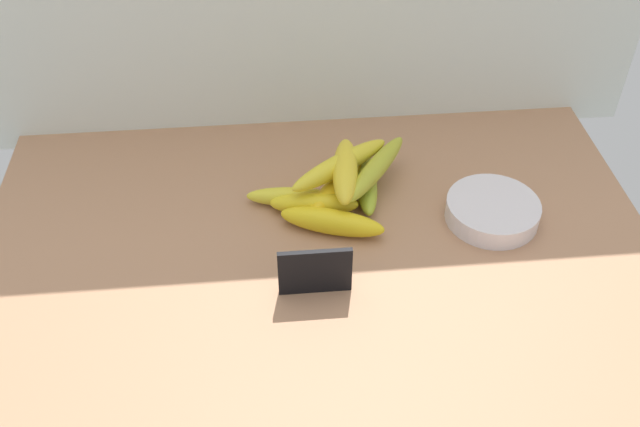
{
  "coord_description": "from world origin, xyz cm",
  "views": [
    {
      "loc": [
        -7.43,
        -80.17,
        84.03
      ],
      "look_at": [
        0.43,
        4.55,
        8.0
      ],
      "focal_mm": 40.16,
      "sensor_mm": 36.0,
      "label": 1
    }
  ],
  "objects_px": {
    "banana_5": "(340,165)",
    "banana_3": "(332,222)",
    "banana_1": "(314,204)",
    "banana_4": "(340,185)",
    "banana_0": "(292,197)",
    "fruit_bowl": "(492,211)",
    "banana_6": "(345,171)",
    "banana_2": "(366,182)",
    "chalkboard_sign": "(315,273)",
    "banana_7": "(376,168)"
  },
  "relations": [
    {
      "from": "chalkboard_sign",
      "to": "banana_5",
      "type": "bearing_deg",
      "value": 74.59
    },
    {
      "from": "banana_6",
      "to": "banana_0",
      "type": "bearing_deg",
      "value": -176.7
    },
    {
      "from": "fruit_bowl",
      "to": "banana_2",
      "type": "distance_m",
      "value": 0.22
    },
    {
      "from": "banana_6",
      "to": "banana_7",
      "type": "bearing_deg",
      "value": 12.77
    },
    {
      "from": "fruit_bowl",
      "to": "banana_1",
      "type": "xyz_separation_m",
      "value": [
        -0.3,
        0.04,
        0.0
      ]
    },
    {
      "from": "banana_1",
      "to": "banana_5",
      "type": "relative_size",
      "value": 0.72
    },
    {
      "from": "fruit_bowl",
      "to": "banana_1",
      "type": "height_order",
      "value": "banana_1"
    },
    {
      "from": "chalkboard_sign",
      "to": "banana_6",
      "type": "distance_m",
      "value": 0.22
    },
    {
      "from": "banana_5",
      "to": "banana_3",
      "type": "bearing_deg",
      "value": -103.42
    },
    {
      "from": "banana_2",
      "to": "fruit_bowl",
      "type": "bearing_deg",
      "value": -24.92
    },
    {
      "from": "banana_0",
      "to": "banana_7",
      "type": "height_order",
      "value": "banana_7"
    },
    {
      "from": "banana_0",
      "to": "banana_2",
      "type": "bearing_deg",
      "value": 10.79
    },
    {
      "from": "banana_1",
      "to": "banana_6",
      "type": "bearing_deg",
      "value": 28.67
    },
    {
      "from": "fruit_bowl",
      "to": "banana_0",
      "type": "relative_size",
      "value": 1.0
    },
    {
      "from": "banana_2",
      "to": "banana_3",
      "type": "xyz_separation_m",
      "value": [
        -0.07,
        -0.1,
        0.0
      ]
    },
    {
      "from": "chalkboard_sign",
      "to": "banana_7",
      "type": "xyz_separation_m",
      "value": [
        0.12,
        0.22,
        0.02
      ]
    },
    {
      "from": "banana_1",
      "to": "banana_6",
      "type": "height_order",
      "value": "banana_6"
    },
    {
      "from": "banana_1",
      "to": "banana_7",
      "type": "bearing_deg",
      "value": 21.26
    },
    {
      "from": "banana_0",
      "to": "banana_3",
      "type": "distance_m",
      "value": 0.1
    },
    {
      "from": "banana_1",
      "to": "banana_2",
      "type": "height_order",
      "value": "banana_1"
    },
    {
      "from": "fruit_bowl",
      "to": "banana_6",
      "type": "distance_m",
      "value": 0.26
    },
    {
      "from": "banana_1",
      "to": "banana_7",
      "type": "relative_size",
      "value": 0.74
    },
    {
      "from": "banana_0",
      "to": "banana_3",
      "type": "bearing_deg",
      "value": -50.49
    },
    {
      "from": "banana_4",
      "to": "banana_6",
      "type": "xyz_separation_m",
      "value": [
        0.01,
        -0.01,
        0.04
      ]
    },
    {
      "from": "banana_2",
      "to": "banana_5",
      "type": "xyz_separation_m",
      "value": [
        -0.05,
        0.0,
        0.04
      ]
    },
    {
      "from": "fruit_bowl",
      "to": "banana_0",
      "type": "height_order",
      "value": "fruit_bowl"
    },
    {
      "from": "banana_3",
      "to": "banana_1",
      "type": "bearing_deg",
      "value": 117.62
    },
    {
      "from": "banana_3",
      "to": "banana_0",
      "type": "bearing_deg",
      "value": 129.51
    },
    {
      "from": "banana_1",
      "to": "banana_2",
      "type": "relative_size",
      "value": 0.87
    },
    {
      "from": "chalkboard_sign",
      "to": "banana_0",
      "type": "relative_size",
      "value": 0.71
    },
    {
      "from": "chalkboard_sign",
      "to": "banana_0",
      "type": "distance_m",
      "value": 0.21
    },
    {
      "from": "banana_4",
      "to": "banana_5",
      "type": "height_order",
      "value": "banana_5"
    },
    {
      "from": "banana_0",
      "to": "fruit_bowl",
      "type": "bearing_deg",
      "value": -11.55
    },
    {
      "from": "banana_6",
      "to": "banana_1",
      "type": "bearing_deg",
      "value": -151.33
    },
    {
      "from": "banana_2",
      "to": "banana_5",
      "type": "relative_size",
      "value": 0.83
    },
    {
      "from": "banana_0",
      "to": "banana_2",
      "type": "distance_m",
      "value": 0.13
    },
    {
      "from": "banana_4",
      "to": "banana_7",
      "type": "xyz_separation_m",
      "value": [
        0.06,
        -0.0,
        0.03
      ]
    },
    {
      "from": "banana_3",
      "to": "banana_5",
      "type": "distance_m",
      "value": 0.11
    },
    {
      "from": "banana_1",
      "to": "banana_2",
      "type": "distance_m",
      "value": 0.11
    },
    {
      "from": "banana_0",
      "to": "banana_4",
      "type": "height_order",
      "value": "banana_4"
    },
    {
      "from": "banana_5",
      "to": "banana_7",
      "type": "height_order",
      "value": "banana_5"
    },
    {
      "from": "banana_5",
      "to": "banana_7",
      "type": "xyz_separation_m",
      "value": [
        0.06,
        -0.01,
        -0.01
      ]
    },
    {
      "from": "fruit_bowl",
      "to": "banana_2",
      "type": "xyz_separation_m",
      "value": [
        -0.2,
        0.09,
        0.0
      ]
    },
    {
      "from": "banana_0",
      "to": "banana_1",
      "type": "height_order",
      "value": "banana_1"
    },
    {
      "from": "banana_0",
      "to": "banana_6",
      "type": "distance_m",
      "value": 0.1
    },
    {
      "from": "banana_3",
      "to": "banana_6",
      "type": "xyz_separation_m",
      "value": [
        0.03,
        0.08,
        0.04
      ]
    },
    {
      "from": "chalkboard_sign",
      "to": "banana_5",
      "type": "xyz_separation_m",
      "value": [
        0.06,
        0.23,
        0.02
      ]
    },
    {
      "from": "banana_2",
      "to": "chalkboard_sign",
      "type": "bearing_deg",
      "value": -115.71
    },
    {
      "from": "banana_3",
      "to": "banana_4",
      "type": "distance_m",
      "value": 0.1
    },
    {
      "from": "banana_1",
      "to": "banana_4",
      "type": "bearing_deg",
      "value": 41.72
    }
  ]
}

